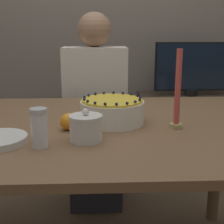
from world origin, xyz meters
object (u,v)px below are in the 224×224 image
(sugar_bowl, at_px, (86,128))
(person_man_blue_shirt, at_px, (95,124))
(cake, at_px, (112,111))
(tv_monitor, at_px, (192,68))
(candle, at_px, (177,96))
(sugar_shaker, at_px, (39,128))

(sugar_bowl, height_order, person_man_blue_shirt, person_man_blue_shirt)
(cake, xyz_separation_m, tv_monitor, (0.67, 1.13, 0.05))
(sugar_bowl, xyz_separation_m, candle, (0.35, 0.13, 0.08))
(tv_monitor, bearing_deg, person_man_blue_shirt, -151.39)
(person_man_blue_shirt, relative_size, tv_monitor, 2.18)
(cake, xyz_separation_m, candle, (0.25, -0.09, 0.08))
(candle, xyz_separation_m, person_man_blue_shirt, (-0.33, 0.81, -0.35))
(cake, relative_size, sugar_bowl, 2.28)
(sugar_bowl, bearing_deg, candle, 20.95)
(cake, bearing_deg, person_man_blue_shirt, 96.20)
(sugar_shaker, height_order, candle, candle)
(candle, relative_size, person_man_blue_shirt, 0.24)
(candle, relative_size, tv_monitor, 0.53)
(person_man_blue_shirt, distance_m, tv_monitor, 0.91)
(sugar_bowl, bearing_deg, cake, 65.17)
(cake, distance_m, sugar_shaker, 0.37)
(sugar_shaker, height_order, tv_monitor, tv_monitor)
(tv_monitor, bearing_deg, candle, -109.07)
(sugar_bowl, distance_m, person_man_blue_shirt, 0.98)
(sugar_shaker, xyz_separation_m, person_man_blue_shirt, (0.17, 1.00, -0.29))
(cake, xyz_separation_m, sugar_bowl, (-0.10, -0.22, -0.00))
(sugar_shaker, relative_size, person_man_blue_shirt, 0.10)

